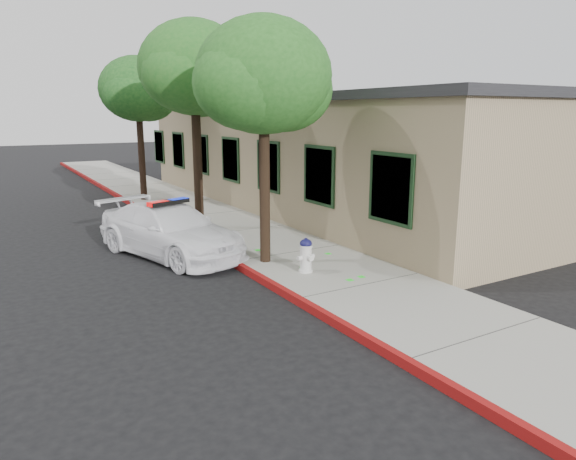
# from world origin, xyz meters

# --- Properties ---
(ground) EXTENTS (120.00, 120.00, 0.00)m
(ground) POSITION_xyz_m (0.00, 0.00, 0.00)
(ground) COLOR black
(ground) RESTS_ON ground
(sidewalk) EXTENTS (3.20, 60.00, 0.15)m
(sidewalk) POSITION_xyz_m (1.60, 3.00, 0.07)
(sidewalk) COLOR #9A998C
(sidewalk) RESTS_ON ground
(red_curb) EXTENTS (0.14, 60.00, 0.16)m
(red_curb) POSITION_xyz_m (0.06, 3.00, 0.08)
(red_curb) COLOR maroon
(red_curb) RESTS_ON ground
(clapboard_building) EXTENTS (7.30, 20.89, 4.24)m
(clapboard_building) POSITION_xyz_m (6.69, 9.00, 2.13)
(clapboard_building) COLOR tan
(clapboard_building) RESTS_ON ground
(police_car) EXTENTS (3.25, 5.07, 1.49)m
(police_car) POSITION_xyz_m (-0.95, 4.81, 0.69)
(police_car) COLOR white
(police_car) RESTS_ON ground
(fire_hydrant) EXTENTS (0.45, 0.39, 0.78)m
(fire_hydrant) POSITION_xyz_m (1.08, 1.39, 0.54)
(fire_hydrant) COLOR silver
(fire_hydrant) RESTS_ON sidewalk
(street_tree_near) EXTENTS (3.39, 3.09, 5.66)m
(street_tree_near) POSITION_xyz_m (0.71, 2.61, 4.37)
(street_tree_near) COLOR black
(street_tree_near) RESTS_ON sidewalk
(street_tree_mid) EXTENTS (3.28, 3.33, 6.21)m
(street_tree_mid) POSITION_xyz_m (0.71, 7.01, 4.83)
(street_tree_mid) COLOR black
(street_tree_mid) RESTS_ON sidewalk
(street_tree_far) EXTENTS (3.16, 3.09, 5.76)m
(street_tree_far) POSITION_xyz_m (0.76, 13.38, 4.48)
(street_tree_far) COLOR black
(street_tree_far) RESTS_ON sidewalk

